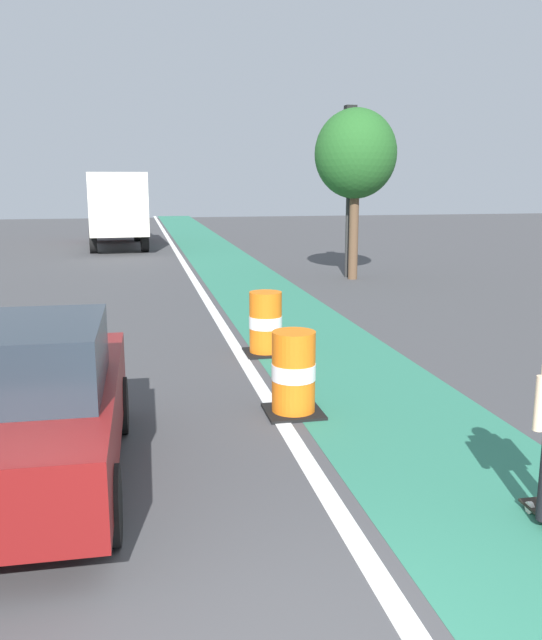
# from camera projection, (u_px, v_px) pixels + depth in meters

# --- Properties ---
(bike_lane_strip) EXTENTS (2.50, 80.00, 0.01)m
(bike_lane_strip) POSITION_uv_depth(u_px,v_px,m) (275.00, 307.00, 15.93)
(bike_lane_strip) COLOR #2D755B
(bike_lane_strip) RESTS_ON ground
(lane_divider_stripe) EXTENTS (0.20, 80.00, 0.01)m
(lane_divider_stripe) POSITION_uv_depth(u_px,v_px,m) (212.00, 309.00, 15.64)
(lane_divider_stripe) COLOR silver
(lane_divider_stripe) RESTS_ON ground
(parked_sedan_nearest) EXTENTS (1.98, 4.13, 1.70)m
(parked_sedan_nearest) POSITION_uv_depth(u_px,v_px,m) (21.00, 407.00, 6.47)
(parked_sedan_nearest) COLOR maroon
(parked_sedan_nearest) RESTS_ON ground
(traffic_barrel_front) EXTENTS (0.73, 0.73, 1.09)m
(traffic_barrel_front) POSITION_uv_depth(u_px,v_px,m) (294.00, 374.00, 8.64)
(traffic_barrel_front) COLOR orange
(traffic_barrel_front) RESTS_ON ground
(traffic_barrel_mid) EXTENTS (0.73, 0.73, 1.09)m
(traffic_barrel_mid) POSITION_uv_depth(u_px,v_px,m) (266.00, 324.00, 11.61)
(traffic_barrel_mid) COLOR orange
(traffic_barrel_mid) RESTS_ON ground
(delivery_truck_down_block) EXTENTS (2.68, 7.71, 3.23)m
(delivery_truck_down_block) POSITION_uv_depth(u_px,v_px,m) (116.00, 205.00, 29.40)
(delivery_truck_down_block) COLOR silver
(delivery_truck_down_block) RESTS_ON ground
(traffic_light_corner) EXTENTS (0.41, 0.32, 5.10)m
(traffic_light_corner) POSITION_uv_depth(u_px,v_px,m) (350.00, 161.00, 20.10)
(traffic_light_corner) COLOR #2D2D2D
(traffic_light_corner) RESTS_ON ground
(street_tree_sidewalk) EXTENTS (2.40, 2.40, 5.00)m
(street_tree_sidewalk) POSITION_uv_depth(u_px,v_px,m) (356.00, 155.00, 19.63)
(street_tree_sidewalk) COLOR brown
(street_tree_sidewalk) RESTS_ON ground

